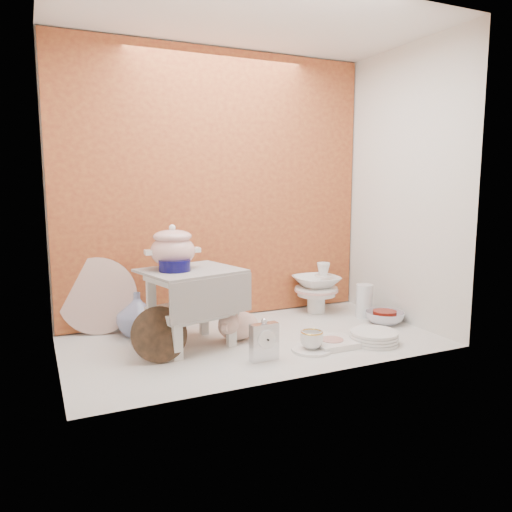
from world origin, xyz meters
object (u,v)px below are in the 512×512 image
at_px(dinner_plate_stack, 374,337).
at_px(floral_platter, 98,296).
at_px(gold_rim_teacup, 312,339).
at_px(porcelain_tower, 316,288).
at_px(step_stool, 191,308).
at_px(crystal_bowl, 385,318).
at_px(blue_white_vase, 137,314).
at_px(plush_pig, 238,325).
at_px(soup_tureen, 173,247).
at_px(mantel_clock, 264,340).

bearing_deg(dinner_plate_stack, floral_platter, 149.11).
distance_m(gold_rim_teacup, porcelain_tower, 0.70).
bearing_deg(porcelain_tower, step_stool, -162.08).
bearing_deg(crystal_bowl, blue_white_vase, 164.55).
height_order(plush_pig, gold_rim_teacup, plush_pig).
bearing_deg(soup_tureen, crystal_bowl, -6.74).
distance_m(step_stool, mantel_clock, 0.41).
relative_size(step_stool, porcelain_tower, 1.42).
relative_size(mantel_clock, gold_rim_teacup, 1.74).
relative_size(blue_white_vase, plush_pig, 0.84).
bearing_deg(gold_rim_teacup, dinner_plate_stack, -4.27).
height_order(step_stool, soup_tureen, soup_tureen).
bearing_deg(dinner_plate_stack, plush_pig, 152.01).
bearing_deg(porcelain_tower, dinner_plate_stack, -94.05).
relative_size(floral_platter, gold_rim_teacup, 3.71).
xyz_separation_m(step_stool, porcelain_tower, (0.86, 0.28, -0.03)).
bearing_deg(blue_white_vase, porcelain_tower, 0.34).
xyz_separation_m(dinner_plate_stack, porcelain_tower, (0.04, 0.61, 0.12)).
bearing_deg(soup_tureen, porcelain_tower, 13.63).
bearing_deg(mantel_clock, soup_tureen, 125.06).
height_order(blue_white_vase, porcelain_tower, porcelain_tower).
distance_m(blue_white_vase, plush_pig, 0.52).
distance_m(mantel_clock, porcelain_tower, 0.87).
xyz_separation_m(floral_platter, blue_white_vase, (0.18, -0.11, -0.09)).
height_order(step_stool, blue_white_vase, step_stool).
xyz_separation_m(mantel_clock, gold_rim_teacup, (0.25, 0.02, -0.04)).
relative_size(soup_tureen, porcelain_tower, 0.83).
distance_m(floral_platter, dinner_plate_stack, 1.41).
height_order(soup_tureen, mantel_clock, soup_tureen).
bearing_deg(dinner_plate_stack, gold_rim_teacup, 175.73).
height_order(floral_platter, porcelain_tower, floral_platter).
relative_size(blue_white_vase, mantel_clock, 1.19).
bearing_deg(crystal_bowl, mantel_clock, -164.24).
distance_m(step_stool, blue_white_vase, 0.35).
distance_m(soup_tureen, floral_platter, 0.53).
relative_size(crystal_bowl, porcelain_tower, 0.71).
xyz_separation_m(soup_tureen, plush_pig, (0.30, -0.07, -0.40)).
height_order(soup_tureen, porcelain_tower, soup_tureen).
height_order(soup_tureen, blue_white_vase, soup_tureen).
xyz_separation_m(step_stool, soup_tureen, (-0.07, 0.05, 0.29)).
relative_size(soup_tureen, floral_platter, 0.63).
xyz_separation_m(step_stool, plush_pig, (0.23, -0.02, -0.11)).
xyz_separation_m(step_stool, gold_rim_teacup, (0.48, -0.31, -0.13)).
distance_m(mantel_clock, crystal_bowl, 0.89).
bearing_deg(plush_pig, soup_tureen, 148.59).
relative_size(soup_tureen, plush_pig, 0.95).
xyz_separation_m(mantel_clock, porcelain_tower, (0.63, 0.60, 0.06)).
bearing_deg(crystal_bowl, plush_pig, 175.71).
bearing_deg(floral_platter, dinner_plate_stack, -30.89).
height_order(gold_rim_teacup, dinner_plate_stack, gold_rim_teacup).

